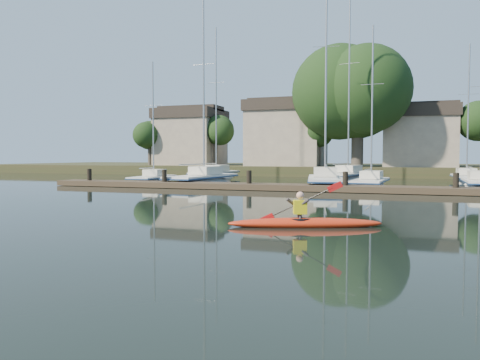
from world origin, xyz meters
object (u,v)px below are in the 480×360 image
(kayak, at_px, (304,221))
(sailboat_5, at_px, (215,180))
(sailboat_2, at_px, (325,190))
(sailboat_6, at_px, (347,183))
(sailboat_1, at_px, (202,187))
(dock, at_px, (296,187))
(sailboat_3, at_px, (370,190))
(sailboat_0, at_px, (153,185))
(sailboat_7, at_px, (467,185))

(kayak, bearing_deg, sailboat_5, 97.57)
(sailboat_2, bearing_deg, sailboat_6, 76.80)
(sailboat_1, xyz_separation_m, sailboat_5, (-2.52, 8.97, 0.02))
(dock, relative_size, sailboat_3, 2.83)
(kayak, xyz_separation_m, sailboat_1, (-11.23, 18.44, -0.39))
(sailboat_0, bearing_deg, dock, -23.09)
(sailboat_3, relative_size, sailboat_5, 0.77)
(sailboat_1, xyz_separation_m, sailboat_3, (12.19, 0.09, 0.03))
(kayak, relative_size, dock, 0.14)
(sailboat_1, bearing_deg, sailboat_0, -175.31)
(sailboat_2, bearing_deg, sailboat_3, -7.04)
(sailboat_5, bearing_deg, kayak, -61.77)
(dock, bearing_deg, sailboat_2, 73.09)
(dock, distance_m, sailboat_0, 12.91)
(dock, relative_size, sailboat_0, 3.22)
(sailboat_2, xyz_separation_m, sailboat_6, (0.56, 9.14, 0.00))
(dock, bearing_deg, sailboat_0, 161.18)
(dock, height_order, sailboat_1, sailboat_1)
(kayak, height_order, sailboat_2, sailboat_2)
(sailboat_0, relative_size, sailboat_7, 0.86)
(sailboat_7, bearing_deg, sailboat_5, -179.99)
(sailboat_2, height_order, sailboat_3, sailboat_2)
(sailboat_0, xyz_separation_m, sailboat_7, (23.41, 8.71, -0.01))
(sailboat_0, height_order, sailboat_5, sailboat_5)
(dock, relative_size, sailboat_2, 2.06)
(dock, distance_m, sailboat_3, 5.94)
(kayak, height_order, sailboat_7, sailboat_7)
(kayak, height_order, sailboat_1, sailboat_1)
(sailboat_0, bearing_deg, sailboat_3, -4.29)
(kayak, distance_m, sailboat_5, 30.67)
(sailboat_2, relative_size, sailboat_3, 1.38)
(sailboat_2, relative_size, sailboat_7, 1.35)
(kayak, distance_m, sailboat_7, 28.38)
(kayak, bearing_deg, sailboat_1, 102.28)
(dock, bearing_deg, sailboat_1, 152.94)
(kayak, distance_m, sailboat_6, 27.58)
(kayak, height_order, sailboat_0, sailboat_0)
(sailboat_2, height_order, sailboat_6, sailboat_6)
(kayak, relative_size, sailboat_7, 0.38)
(kayak, height_order, sailboat_5, sailboat_5)
(sailboat_3, xyz_separation_m, sailboat_6, (-2.45, 9.00, -0.02))
(kayak, relative_size, sailboat_0, 0.44)
(sailboat_0, relative_size, sailboat_5, 0.68)
(sailboat_5, xyz_separation_m, sailboat_6, (12.25, 0.13, -0.01))
(kayak, xyz_separation_m, sailboat_6, (-1.50, 27.54, -0.38))
(kayak, bearing_deg, dock, 83.77)
(sailboat_0, relative_size, sailboat_3, 0.88)
(sailboat_0, xyz_separation_m, sailboat_2, (13.43, -0.15, -0.03))
(dock, distance_m, sailboat_5, 16.72)
(sailboat_5, bearing_deg, dock, -49.63)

